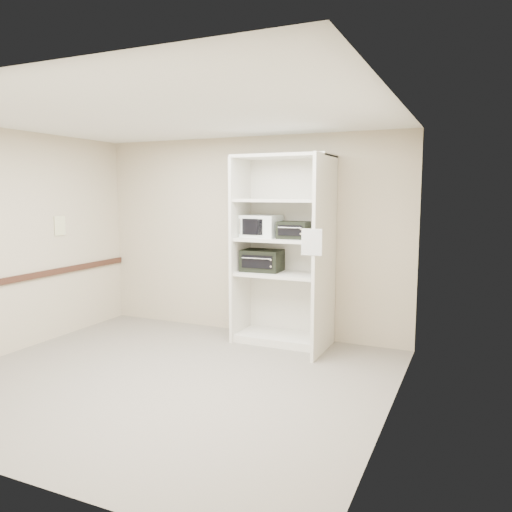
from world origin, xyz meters
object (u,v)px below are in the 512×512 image
at_px(shelving_unit, 286,257).
at_px(microwave, 261,226).
at_px(toaster_oven_upper, 294,230).
at_px(toaster_oven_lower, 262,260).

distance_m(shelving_unit, microwave, 0.53).
height_order(toaster_oven_upper, toaster_oven_lower, toaster_oven_upper).
distance_m(shelving_unit, toaster_oven_lower, 0.36).
bearing_deg(toaster_oven_upper, shelving_unit, 167.55).
xyz_separation_m(microwave, toaster_oven_upper, (0.47, -0.05, -0.03)).
xyz_separation_m(shelving_unit, toaster_oven_lower, (-0.35, 0.03, -0.07)).
xyz_separation_m(microwave, toaster_oven_lower, (0.01, 0.00, -0.45)).
relative_size(microwave, toaster_oven_upper, 1.26).
xyz_separation_m(toaster_oven_upper, toaster_oven_lower, (-0.45, 0.05, -0.42)).
bearing_deg(shelving_unit, toaster_oven_upper, -9.73).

